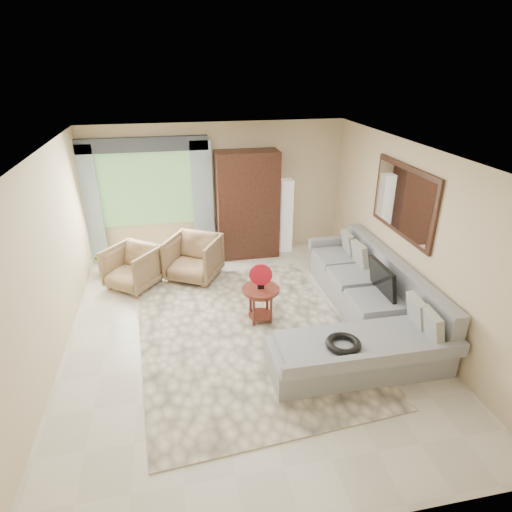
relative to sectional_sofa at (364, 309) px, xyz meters
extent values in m
plane|color=silver|center=(-1.78, 0.18, -0.28)|extent=(6.00, 6.00, 0.00)
cube|color=#F3E4C0|center=(-1.76, 0.12, -0.27)|extent=(3.32, 4.23, 0.02)
cube|color=#A0A1A8|center=(0.22, 0.68, -0.08)|extent=(0.90, 2.40, 0.40)
cube|color=#A0A1A8|center=(-0.48, -0.92, -0.08)|extent=(2.30, 0.80, 0.40)
cube|color=#A0A1A8|center=(0.57, 0.28, 0.37)|extent=(0.20, 3.20, 0.50)
cube|color=#A0A1A8|center=(0.22, 1.96, 0.23)|extent=(0.90, 0.16, 0.22)
cube|color=#A0A1A8|center=(-0.48, -1.37, 0.21)|extent=(2.30, 0.10, 0.18)
cube|color=black|center=(0.27, 0.08, 0.44)|extent=(0.14, 0.74, 0.48)
torus|color=black|center=(-0.78, -1.07, 0.26)|extent=(0.43, 0.43, 0.09)
cylinder|color=#4A1913|center=(-1.48, 0.42, 0.26)|extent=(0.56, 0.56, 0.04)
cylinder|color=#4A1913|center=(-1.48, 0.42, -0.03)|extent=(0.37, 0.37, 0.51)
cylinder|color=red|center=(-1.48, 0.42, 0.51)|extent=(0.34, 0.11, 0.34)
imported|color=#9A7954|center=(-3.44, 1.94, 0.08)|extent=(1.11, 1.12, 0.73)
imported|color=#8A6C4B|center=(-2.37, 2.05, 0.11)|extent=(1.16, 1.17, 0.79)
imported|color=#999999|center=(-3.94, 2.56, -0.02)|extent=(0.58, 0.55, 0.53)
cube|color=black|center=(-1.23, 2.90, 0.77)|extent=(1.20, 0.55, 2.10)
cube|color=silver|center=(-0.43, 2.96, 0.47)|extent=(0.24, 0.24, 1.50)
cube|color=#669E59|center=(-3.13, 3.15, 1.12)|extent=(1.80, 0.04, 1.40)
cube|color=#9EB7CC|center=(-4.18, 3.06, 0.87)|extent=(0.40, 0.08, 2.30)
cube|color=#9EB7CC|center=(-2.08, 3.06, 0.87)|extent=(0.40, 0.08, 2.30)
cube|color=#1E232D|center=(-3.13, 3.08, 1.97)|extent=(2.40, 0.12, 0.26)
cube|color=black|center=(0.69, 0.53, 1.47)|extent=(0.04, 1.70, 1.05)
cube|color=white|center=(0.66, 0.53, 1.47)|extent=(0.02, 1.54, 0.90)
camera|label=1|loc=(-2.63, -4.99, 3.37)|focal=30.00mm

